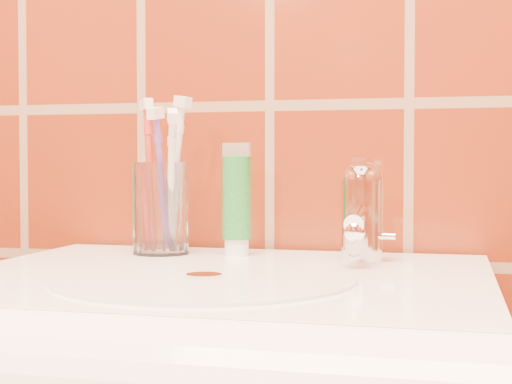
# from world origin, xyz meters

# --- Properties ---
(glass_tumbler) EXTENTS (0.09, 0.09, 0.12)m
(glass_tumbler) POSITION_xyz_m (-0.12, 1.11, 0.91)
(glass_tumbler) COLOR white
(glass_tumbler) RESTS_ON pedestal_sink
(toothpaste_tube) EXTENTS (0.04, 0.04, 0.14)m
(toothpaste_tube) POSITION_xyz_m (-0.02, 1.11, 0.92)
(toothpaste_tube) COLOR white
(toothpaste_tube) RESTS_ON pedestal_sink
(faucet) EXTENTS (0.05, 0.11, 0.12)m
(faucet) POSITION_xyz_m (0.14, 1.09, 0.91)
(faucet) COLOR white
(faucet) RESTS_ON pedestal_sink
(toothbrush_0) EXTENTS (0.08, 0.09, 0.21)m
(toothbrush_0) POSITION_xyz_m (-0.14, 1.11, 0.95)
(toothbrush_0) COLOR red
(toothbrush_0) RESTS_ON glass_tumbler
(toothbrush_1) EXTENTS (0.05, 0.08, 0.20)m
(toothbrush_1) POSITION_xyz_m (-0.11, 1.09, 0.94)
(toothbrush_1) COLOR #764799
(toothbrush_1) RESTS_ON glass_tumbler
(toothbrush_2) EXTENTS (0.09, 0.08, 0.21)m
(toothbrush_2) POSITION_xyz_m (-0.10, 1.11, 0.95)
(toothbrush_2) COLOR white
(toothbrush_2) RESTS_ON glass_tumbler
(toothbrush_3) EXTENTS (0.10, 0.15, 0.20)m
(toothbrush_3) POSITION_xyz_m (-0.10, 1.08, 0.94)
(toothbrush_3) COLOR white
(toothbrush_3) RESTS_ON glass_tumbler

